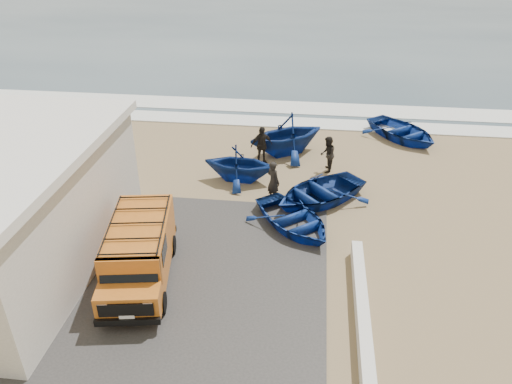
{
  "coord_description": "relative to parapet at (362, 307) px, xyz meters",
  "views": [
    {
      "loc": [
        3.28,
        -14.34,
        10.39
      ],
      "look_at": [
        1.29,
        1.82,
        1.2
      ],
      "focal_mm": 35.0,
      "sensor_mm": 36.0,
      "label": 1
    }
  ],
  "objects": [
    {
      "name": "boat_far_right",
      "position": [
        2.87,
        13.49,
        0.16
      ],
      "size": [
        4.96,
        5.15,
        0.87
      ],
      "primitive_type": "imported",
      "rotation": [
        0.0,
        0.0,
        0.67
      ],
      "color": "navy",
      "rests_on": "ground"
    },
    {
      "name": "boat_far_left",
      "position": [
        -3.0,
        10.97,
        0.75
      ],
      "size": [
        5.09,
        4.95,
        2.04
      ],
      "primitive_type": "imported",
      "rotation": [
        0.0,
        0.0,
        -0.98
      ],
      "color": "navy",
      "rests_on": "ground"
    },
    {
      "name": "fisherman_middle",
      "position": [
        -1.02,
        9.26,
        0.56
      ],
      "size": [
        0.7,
        0.87,
        1.68
      ],
      "primitive_type": "imported",
      "rotation": [
        0.0,
        0.0,
        -1.66
      ],
      "color": "black",
      "rests_on": "ground"
    },
    {
      "name": "van",
      "position": [
        -6.93,
        0.86,
        0.8
      ],
      "size": [
        2.57,
        4.89,
        1.99
      ],
      "rotation": [
        0.0,
        0.0,
        0.17
      ],
      "color": "#C7681D",
      "rests_on": "ground"
    },
    {
      "name": "boat_mid_left",
      "position": [
        -4.82,
        7.91,
        0.55
      ],
      "size": [
        3.36,
        2.97,
        1.65
      ],
      "primitive_type": "imported",
      "rotation": [
        0.0,
        0.0,
        1.48
      ],
      "color": "navy",
      "rests_on": "ground"
    },
    {
      "name": "surf_wash",
      "position": [
        -5.0,
        17.5,
        -0.26
      ],
      "size": [
        180.0,
        2.2,
        0.04
      ],
      "primitive_type": "cube",
      "color": "white",
      "rests_on": "ground"
    },
    {
      "name": "boat_near_right",
      "position": [
        -1.33,
        6.49,
        0.16
      ],
      "size": [
        5.1,
        5.02,
        0.87
      ],
      "primitive_type": "imported",
      "rotation": [
        0.0,
        0.0,
        -0.84
      ],
      "color": "navy",
      "rests_on": "ground"
    },
    {
      "name": "slab",
      "position": [
        -7.0,
        1.0,
        -0.25
      ],
      "size": [
        12.0,
        10.0,
        0.05
      ],
      "primitive_type": "cube",
      "color": "#3D3B38",
      "rests_on": "ground"
    },
    {
      "name": "boat_near_left",
      "position": [
        -2.25,
        4.36,
        0.12
      ],
      "size": [
        4.46,
        4.62,
        0.78
      ],
      "primitive_type": "imported",
      "rotation": [
        0.0,
        0.0,
        0.68
      ],
      "color": "navy",
      "rests_on": "ground"
    },
    {
      "name": "fisherman_front",
      "position": [
        -3.19,
        6.31,
        0.61
      ],
      "size": [
        0.76,
        0.75,
        1.77
      ],
      "primitive_type": "imported",
      "rotation": [
        0.0,
        0.0,
        2.38
      ],
      "color": "black",
      "rests_on": "ground"
    },
    {
      "name": "ground",
      "position": [
        -5.0,
        3.0,
        -0.28
      ],
      "size": [
        160.0,
        160.0,
        0.0
      ],
      "primitive_type": "plane",
      "color": "#8F7853"
    },
    {
      "name": "fisherman_back",
      "position": [
        -4.06,
        9.71,
        0.65
      ],
      "size": [
        1.16,
        0.93,
        1.84
      ],
      "primitive_type": "imported",
      "rotation": [
        0.0,
        0.0,
        0.53
      ],
      "color": "black",
      "rests_on": "ground"
    },
    {
      "name": "parapet",
      "position": [
        0.0,
        0.0,
        0.0
      ],
      "size": [
        0.35,
        6.0,
        0.55
      ],
      "primitive_type": "cube",
      "color": "silver",
      "rests_on": "ground"
    },
    {
      "name": "surf_line",
      "position": [
        -5.0,
        15.0,
        -0.25
      ],
      "size": [
        180.0,
        1.6,
        0.06
      ],
      "primitive_type": "cube",
      "color": "white",
      "rests_on": "ground"
    },
    {
      "name": "ocean",
      "position": [
        -5.0,
        59.0,
        -0.27
      ],
      "size": [
        180.0,
        88.0,
        0.01
      ],
      "primitive_type": "cube",
      "color": "#385166",
      "rests_on": "ground"
    }
  ]
}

